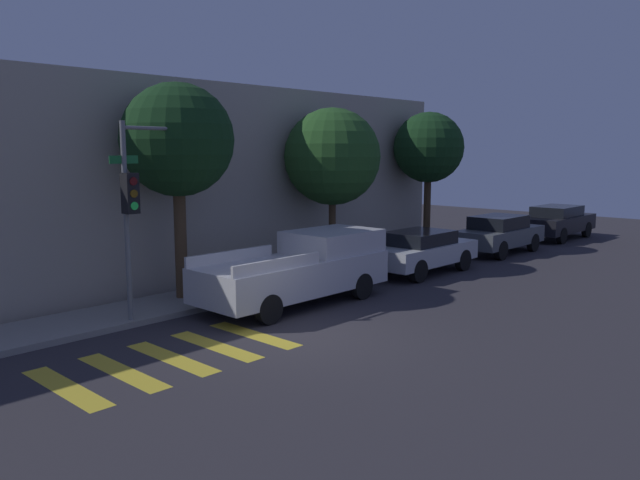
% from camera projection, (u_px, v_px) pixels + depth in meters
% --- Properties ---
extents(ground_plane, '(60.00, 60.00, 0.00)m').
position_uv_depth(ground_plane, '(298.00, 337.00, 13.47)').
color(ground_plane, '#2D2B30').
extents(sidewalk, '(26.00, 2.01, 0.14)m').
position_uv_depth(sidewalk, '(185.00, 302.00, 16.30)').
color(sidewalk, gray).
rests_on(sidewalk, ground).
extents(building_row, '(26.00, 6.00, 5.99)m').
position_uv_depth(building_row, '(97.00, 184.00, 18.87)').
color(building_row, '#A89E8E').
rests_on(building_row, ground).
extents(crosswalk, '(4.65, 2.60, 0.00)m').
position_uv_depth(crosswalk, '(172.00, 358.00, 12.08)').
color(crosswalk, gold).
rests_on(crosswalk, ground).
extents(traffic_light_pole, '(2.41, 0.56, 4.64)m').
position_uv_depth(traffic_light_pole, '(146.00, 185.00, 14.18)').
color(traffic_light_pole, slate).
rests_on(traffic_light_pole, ground).
extents(pickup_truck, '(5.45, 2.02, 1.82)m').
position_uv_depth(pickup_truck, '(302.00, 268.00, 16.37)').
color(pickup_truck, '#BCBCC1').
rests_on(pickup_truck, ground).
extents(sedan_near_corner, '(4.22, 1.85, 1.39)m').
position_uv_depth(sedan_near_corner, '(420.00, 250.00, 20.37)').
color(sedan_near_corner, '#B7BABF').
rests_on(sedan_near_corner, ground).
extents(sedan_middle, '(4.33, 1.77, 1.48)m').
position_uv_depth(sedan_middle, '(499.00, 233.00, 24.27)').
color(sedan_middle, '#4C5156').
rests_on(sedan_middle, ground).
extents(sedan_far_end, '(4.61, 1.81, 1.51)m').
position_uv_depth(sedan_far_end, '(557.00, 221.00, 28.28)').
color(sedan_far_end, black).
rests_on(sedan_far_end, ground).
extents(tree_near_corner, '(2.92, 2.92, 5.72)m').
position_uv_depth(tree_near_corner, '(177.00, 141.00, 15.95)').
color(tree_near_corner, '#4C3823').
rests_on(tree_near_corner, ground).
extents(tree_midblock, '(3.16, 3.16, 5.37)m').
position_uv_depth(tree_midblock, '(332.00, 157.00, 20.29)').
color(tree_midblock, '#4C3823').
rests_on(tree_midblock, ground).
extents(tree_far_end, '(2.74, 2.74, 5.48)m').
position_uv_depth(tree_far_end, '(429.00, 148.00, 24.30)').
color(tree_far_end, '#42301E').
rests_on(tree_far_end, ground).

